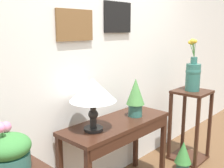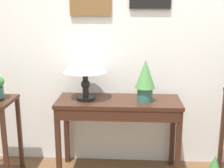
% 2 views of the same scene
% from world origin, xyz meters
% --- Properties ---
extents(back_wall_with_art, '(9.00, 0.13, 2.80)m').
position_xyz_m(back_wall_with_art, '(-0.00, 1.42, 1.40)').
color(back_wall_with_art, silver).
rests_on(back_wall_with_art, ground).
extents(console_table, '(1.15, 0.44, 0.75)m').
position_xyz_m(console_table, '(-0.14, 1.08, 0.65)').
color(console_table, '#381E14').
rests_on(console_table, ground).
extents(table_lamp, '(0.40, 0.40, 0.46)m').
position_xyz_m(table_lamp, '(-0.44, 1.11, 1.10)').
color(table_lamp, black).
rests_on(table_lamp, console_table).
extents(potted_plant_on_console, '(0.18, 0.18, 0.39)m').
position_xyz_m(potted_plant_on_console, '(0.10, 1.08, 0.97)').
color(potted_plant_on_console, '#2D665B').
rests_on(potted_plant_on_console, console_table).
extents(planter_bowl_wide_left, '(0.27, 0.27, 0.32)m').
position_xyz_m(planter_bowl_wide_left, '(-1.28, 0.94, 0.92)').
color(planter_bowl_wide_left, '#2D665B').
rests_on(planter_bowl_wide_left, pedestal_stand_left).
extents(pedestal_stand_right, '(0.40, 0.40, 0.89)m').
position_xyz_m(pedestal_stand_right, '(1.01, 0.92, 0.44)').
color(pedestal_stand_right, '#381E14').
rests_on(pedestal_stand_right, ground).
extents(flower_vase_tall_right, '(0.20, 0.18, 0.62)m').
position_xyz_m(flower_vase_tall_right, '(1.01, 0.92, 1.10)').
color(flower_vase_tall_right, '#2D665B').
rests_on(flower_vase_tall_right, pedestal_stand_right).
extents(potted_plant_floor, '(0.19, 0.19, 0.35)m').
position_xyz_m(potted_plant_floor, '(0.71, 0.83, 0.19)').
color(potted_plant_floor, '#2D665B').
rests_on(potted_plant_floor, ground).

